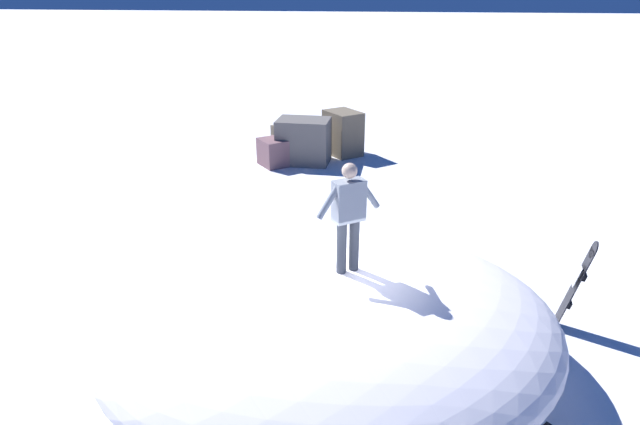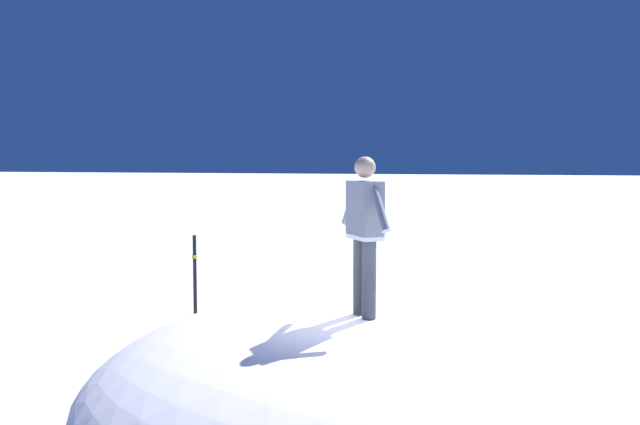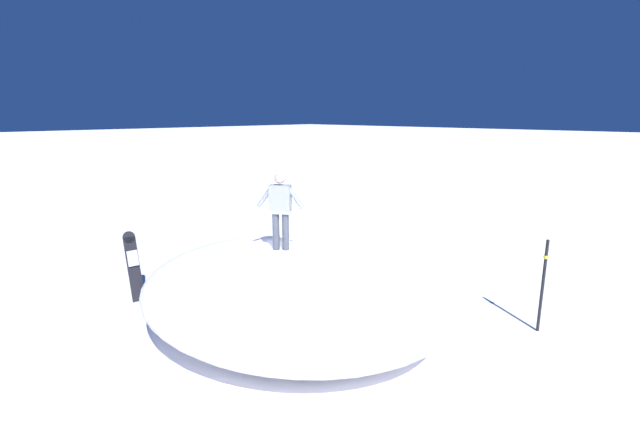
{
  "view_description": "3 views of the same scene",
  "coord_description": "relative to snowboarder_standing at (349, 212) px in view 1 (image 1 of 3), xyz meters",
  "views": [
    {
      "loc": [
        0.8,
        -6.83,
        5.38
      ],
      "look_at": [
        -0.11,
        -0.51,
        2.66
      ],
      "focal_mm": 30.08,
      "sensor_mm": 36.0,
      "label": 1
    },
    {
      "loc": [
        7.04,
        0.91,
        3.27
      ],
      "look_at": [
        0.32,
        -0.67,
        2.72
      ],
      "focal_mm": 39.74,
      "sensor_mm": 36.0,
      "label": 2
    },
    {
      "loc": [
        -6.33,
        5.44,
        4.43
      ],
      "look_at": [
        -0.2,
        -0.93,
        2.43
      ],
      "focal_mm": 24.79,
      "sensor_mm": 36.0,
      "label": 3
    }
  ],
  "objects": [
    {
      "name": "snow_mound",
      "position": [
        -0.23,
        -0.12,
        -1.74
      ],
      "size": [
        7.7,
        6.9,
        1.69
      ],
      "primitive_type": "ellipsoid",
      "rotation": [
        0.0,
        0.0,
        0.23
      ],
      "color": "white",
      "rests_on": "ground"
    },
    {
      "name": "rock_outcrop",
      "position": [
        -2.25,
        10.49,
        -1.95
      ],
      "size": [
        3.43,
        2.94,
        1.49
      ],
      "color": "#695C4A",
      "rests_on": "ground"
    },
    {
      "name": "snowboarder_standing",
      "position": [
        0.0,
        0.0,
        0.0
      ],
      "size": [
        0.84,
        0.63,
        1.57
      ],
      "color": "#333842",
      "rests_on": "snow_mound"
    },
    {
      "name": "snowboard_primary_upright",
      "position": [
        3.63,
        1.55,
        -1.72
      ],
      "size": [
        0.45,
        0.34,
        1.66
      ],
      "color": "black",
      "rests_on": "ground"
    },
    {
      "name": "ground",
      "position": [
        -0.24,
        0.24,
        -2.58
      ],
      "size": [
        240.0,
        240.0,
        0.0
      ],
      "primitive_type": "plane",
      "color": "white"
    }
  ]
}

